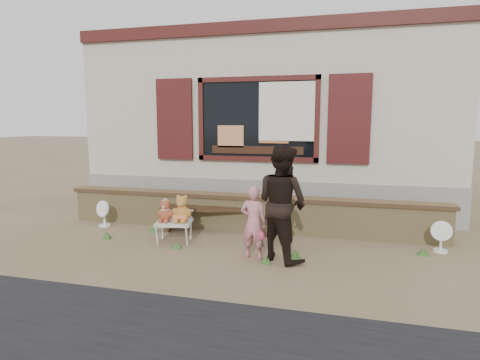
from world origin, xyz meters
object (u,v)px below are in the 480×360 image
(folding_chair, at_px, (174,223))
(teddy_bear_right, at_px, (182,208))
(bench, at_px, (209,213))
(child, at_px, (253,222))
(teddy_bear_left, at_px, (165,210))
(adult, at_px, (282,203))

(folding_chair, xyz_separation_m, teddy_bear_right, (0.14, 0.03, 0.26))
(bench, xyz_separation_m, teddy_bear_right, (-0.19, -0.80, 0.25))
(folding_chair, distance_m, child, 1.55)
(folding_chair, relative_size, teddy_bear_left, 1.79)
(folding_chair, bearing_deg, teddy_bear_left, 180.00)
(teddy_bear_left, bearing_deg, folding_chair, -0.00)
(folding_chair, height_order, adult, adult)
(folding_chair, distance_m, adult, 1.98)
(child, distance_m, adult, 0.51)
(folding_chair, height_order, teddy_bear_left, teddy_bear_left)
(teddy_bear_left, distance_m, teddy_bear_right, 0.28)
(bench, height_order, adult, adult)
(bench, height_order, child, child)
(child, bearing_deg, teddy_bear_left, -10.51)
(teddy_bear_right, bearing_deg, bench, 63.85)
(bench, bearing_deg, adult, -51.44)
(adult, bearing_deg, teddy_bear_right, 21.11)
(teddy_bear_left, bearing_deg, child, -27.44)
(child, relative_size, adult, 0.65)
(bench, height_order, teddy_bear_right, teddy_bear_right)
(teddy_bear_left, height_order, teddy_bear_right, teddy_bear_right)
(bench, xyz_separation_m, teddy_bear_left, (-0.46, -0.86, 0.21))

